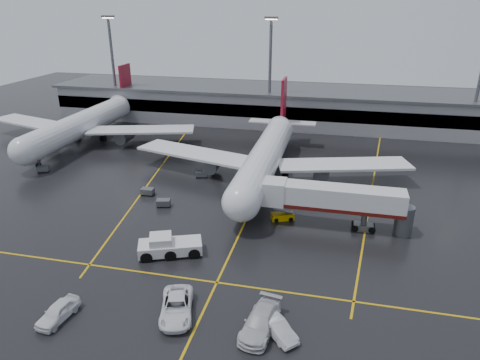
# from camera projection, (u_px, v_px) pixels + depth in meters

# --- Properties ---
(ground) EXTENTS (220.00, 220.00, 0.00)m
(ground) POSITION_uv_depth(u_px,v_px,m) (255.00, 200.00, 67.71)
(ground) COLOR black
(ground) RESTS_ON ground
(apron_line_centre) EXTENTS (0.25, 90.00, 0.02)m
(apron_line_centre) POSITION_uv_depth(u_px,v_px,m) (255.00, 200.00, 67.70)
(apron_line_centre) COLOR gold
(apron_line_centre) RESTS_ON ground
(apron_line_stop) EXTENTS (60.00, 0.25, 0.02)m
(apron_line_stop) POSITION_uv_depth(u_px,v_px,m) (217.00, 282.00, 47.88)
(apron_line_stop) COLOR gold
(apron_line_stop) RESTS_ON ground
(apron_line_left) EXTENTS (9.99, 69.35, 0.02)m
(apron_line_left) POSITION_uv_depth(u_px,v_px,m) (160.00, 168.00, 80.88)
(apron_line_left) COLOR gold
(apron_line_left) RESTS_ON ground
(apron_line_right) EXTENTS (7.57, 69.64, 0.02)m
(apron_line_right) POSITION_uv_depth(u_px,v_px,m) (372.00, 186.00, 72.97)
(apron_line_right) COLOR gold
(apron_line_right) RESTS_ON ground
(terminal) EXTENTS (122.00, 19.00, 8.60)m
(terminal) POSITION_uv_depth(u_px,v_px,m) (293.00, 106.00, 109.26)
(terminal) COLOR gray
(terminal) RESTS_ON ground
(light_mast_left) EXTENTS (3.00, 1.20, 25.45)m
(light_mast_left) POSITION_uv_depth(u_px,v_px,m) (113.00, 62.00, 109.43)
(light_mast_left) COLOR #595B60
(light_mast_left) RESTS_ON ground
(light_mast_mid) EXTENTS (3.00, 1.20, 25.45)m
(light_mast_mid) POSITION_uv_depth(u_px,v_px,m) (270.00, 67.00, 101.10)
(light_mast_mid) COLOR #595B60
(light_mast_mid) RESTS_ON ground
(main_airliner) EXTENTS (48.80, 45.60, 14.10)m
(main_airliner) POSITION_uv_depth(u_px,v_px,m) (267.00, 155.00, 74.85)
(main_airliner) COLOR silver
(main_airliner) RESTS_ON ground
(second_airliner) EXTENTS (48.80, 45.60, 14.10)m
(second_airliner) POSITION_uv_depth(u_px,v_px,m) (85.00, 123.00, 94.41)
(second_airliner) COLOR silver
(second_airliner) RESTS_ON ground
(jet_bridge) EXTENTS (19.90, 3.40, 6.05)m
(jet_bridge) POSITION_uv_depth(u_px,v_px,m) (334.00, 200.00, 58.33)
(jet_bridge) COLOR silver
(jet_bridge) RESTS_ON ground
(pushback_tractor) EXTENTS (8.17, 5.60, 2.71)m
(pushback_tractor) POSITION_uv_depth(u_px,v_px,m) (168.00, 246.00, 52.86)
(pushback_tractor) COLOR silver
(pushback_tractor) RESTS_ON ground
(belt_loader) EXTENTS (3.41, 2.37, 1.99)m
(belt_loader) POSITION_uv_depth(u_px,v_px,m) (283.00, 216.00, 61.54)
(belt_loader) COLOR #CFA100
(belt_loader) RESTS_ON ground
(service_van_a) EXTENTS (4.78, 7.16, 1.82)m
(service_van_a) POSITION_uv_depth(u_px,v_px,m) (177.00, 307.00, 42.69)
(service_van_a) COLOR white
(service_van_a) RESTS_ON ground
(service_van_b) EXTENTS (3.66, 6.98, 1.93)m
(service_van_b) POSITION_uv_depth(u_px,v_px,m) (261.00, 322.00, 40.62)
(service_van_b) COLOR silver
(service_van_b) RESTS_ON ground
(service_van_c) EXTENTS (4.48, 4.52, 1.56)m
(service_van_c) POSITION_uv_depth(u_px,v_px,m) (277.00, 328.00, 40.13)
(service_van_c) COLOR silver
(service_van_c) RESTS_ON ground
(service_van_d) EXTENTS (2.54, 5.10, 1.67)m
(service_van_d) POSITION_uv_depth(u_px,v_px,m) (58.00, 312.00, 42.11)
(service_van_d) COLOR white
(service_van_d) RESTS_ON ground
(baggage_cart_a) EXTENTS (2.25, 1.73, 1.12)m
(baggage_cart_a) POSITION_uv_depth(u_px,v_px,m) (163.00, 203.00, 65.44)
(baggage_cart_a) COLOR #595B60
(baggage_cart_a) RESTS_ON ground
(baggage_cart_b) EXTENTS (2.03, 1.35, 1.12)m
(baggage_cart_b) POSITION_uv_depth(u_px,v_px,m) (148.00, 191.00, 69.34)
(baggage_cart_b) COLOR #595B60
(baggage_cart_b) RESTS_ON ground
(baggage_cart_c) EXTENTS (2.27, 1.77, 1.12)m
(baggage_cart_c) POSITION_uv_depth(u_px,v_px,m) (202.00, 174.00, 76.33)
(baggage_cart_c) COLOR #595B60
(baggage_cart_c) RESTS_ON ground
(baggage_cart_d) EXTENTS (2.05, 1.38, 1.12)m
(baggage_cart_d) POSITION_uv_depth(u_px,v_px,m) (34.00, 157.00, 84.66)
(baggage_cart_d) COLOR #595B60
(baggage_cart_d) RESTS_ON ground
(baggage_cart_e) EXTENTS (2.37, 2.07, 1.12)m
(baggage_cart_e) POSITION_uv_depth(u_px,v_px,m) (43.00, 169.00, 78.73)
(baggage_cart_e) COLOR #595B60
(baggage_cart_e) RESTS_ON ground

